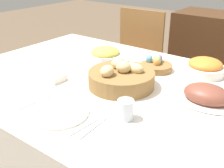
{
  "coord_description": "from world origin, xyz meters",
  "views": [
    {
      "loc": [
        0.7,
        -1.01,
        1.32
      ],
      "look_at": [
        0.0,
        -0.09,
        0.79
      ],
      "focal_mm": 45.0,
      "sensor_mm": 36.0,
      "label": 1
    }
  ],
  "objects_px": {
    "drinking_cup": "(126,109)",
    "ham_platter": "(206,96)",
    "carrot_bowl": "(205,67)",
    "egg_basket": "(156,65)",
    "bread_basket": "(122,78)",
    "chair_far_left": "(133,62)",
    "spoon": "(92,129)",
    "knife": "(86,126)",
    "butter_dish": "(52,77)",
    "dinner_plate": "(58,113)",
    "pineapple_bowl": "(105,55)",
    "fork": "(34,103)"
  },
  "relations": [
    {
      "from": "bread_basket",
      "to": "spoon",
      "type": "bearing_deg",
      "value": -71.03
    },
    {
      "from": "pineapple_bowl",
      "to": "spoon",
      "type": "height_order",
      "value": "pineapple_bowl"
    },
    {
      "from": "dinner_plate",
      "to": "egg_basket",
      "type": "bearing_deg",
      "value": 83.4
    },
    {
      "from": "chair_far_left",
      "to": "butter_dish",
      "type": "bearing_deg",
      "value": -81.22
    },
    {
      "from": "pineapple_bowl",
      "to": "knife",
      "type": "xyz_separation_m",
      "value": [
        0.38,
        -0.59,
        -0.04
      ]
    },
    {
      "from": "ham_platter",
      "to": "butter_dish",
      "type": "height_order",
      "value": "ham_platter"
    },
    {
      "from": "bread_basket",
      "to": "carrot_bowl",
      "type": "relative_size",
      "value": 1.54
    },
    {
      "from": "ham_platter",
      "to": "knife",
      "type": "relative_size",
      "value": 1.79
    },
    {
      "from": "dinner_plate",
      "to": "carrot_bowl",
      "type": "bearing_deg",
      "value": 67.29
    },
    {
      "from": "chair_far_left",
      "to": "drinking_cup",
      "type": "height_order",
      "value": "chair_far_left"
    },
    {
      "from": "egg_basket",
      "to": "dinner_plate",
      "type": "height_order",
      "value": "egg_basket"
    },
    {
      "from": "egg_basket",
      "to": "carrot_bowl",
      "type": "relative_size",
      "value": 0.85
    },
    {
      "from": "ham_platter",
      "to": "spoon",
      "type": "xyz_separation_m",
      "value": [
        -0.25,
        -0.46,
        -0.03
      ]
    },
    {
      "from": "chair_far_left",
      "to": "dinner_plate",
      "type": "relative_size",
      "value": 3.76
    },
    {
      "from": "spoon",
      "to": "butter_dish",
      "type": "distance_m",
      "value": 0.51
    },
    {
      "from": "ham_platter",
      "to": "fork",
      "type": "height_order",
      "value": "ham_platter"
    },
    {
      "from": "bread_basket",
      "to": "chair_far_left",
      "type": "bearing_deg",
      "value": 120.02
    },
    {
      "from": "knife",
      "to": "spoon",
      "type": "height_order",
      "value": "same"
    },
    {
      "from": "fork",
      "to": "knife",
      "type": "height_order",
      "value": "same"
    },
    {
      "from": "carrot_bowl",
      "to": "bread_basket",
      "type": "bearing_deg",
      "value": -124.22
    },
    {
      "from": "chair_far_left",
      "to": "fork",
      "type": "bearing_deg",
      "value": -77.21
    },
    {
      "from": "knife",
      "to": "drinking_cup",
      "type": "height_order",
      "value": "drinking_cup"
    },
    {
      "from": "pineapple_bowl",
      "to": "fork",
      "type": "distance_m",
      "value": 0.6
    },
    {
      "from": "pineapple_bowl",
      "to": "ham_platter",
      "type": "bearing_deg",
      "value": -11.75
    },
    {
      "from": "ham_platter",
      "to": "spoon",
      "type": "relative_size",
      "value": 1.79
    },
    {
      "from": "chair_far_left",
      "to": "knife",
      "type": "height_order",
      "value": "chair_far_left"
    },
    {
      "from": "egg_basket",
      "to": "spoon",
      "type": "xyz_separation_m",
      "value": [
        0.1,
        -0.65,
        -0.02
      ]
    },
    {
      "from": "ham_platter",
      "to": "bread_basket",
      "type": "bearing_deg",
      "value": -166.4
    },
    {
      "from": "egg_basket",
      "to": "ham_platter",
      "type": "xyz_separation_m",
      "value": [
        0.35,
        -0.2,
        0.0
      ]
    },
    {
      "from": "drinking_cup",
      "to": "ham_platter",
      "type": "bearing_deg",
      "value": 58.36
    },
    {
      "from": "ham_platter",
      "to": "fork",
      "type": "relative_size",
      "value": 1.79
    },
    {
      "from": "carrot_bowl",
      "to": "drinking_cup",
      "type": "height_order",
      "value": "carrot_bowl"
    },
    {
      "from": "pineapple_bowl",
      "to": "knife",
      "type": "distance_m",
      "value": 0.7
    },
    {
      "from": "pineapple_bowl",
      "to": "butter_dish",
      "type": "bearing_deg",
      "value": -97.34
    },
    {
      "from": "drinking_cup",
      "to": "bread_basket",
      "type": "bearing_deg",
      "value": 127.84
    },
    {
      "from": "fork",
      "to": "ham_platter",
      "type": "bearing_deg",
      "value": 42.41
    },
    {
      "from": "carrot_bowl",
      "to": "fork",
      "type": "relative_size",
      "value": 1.2
    },
    {
      "from": "bread_basket",
      "to": "carrot_bowl",
      "type": "distance_m",
      "value": 0.46
    },
    {
      "from": "chair_far_left",
      "to": "carrot_bowl",
      "type": "xyz_separation_m",
      "value": [
        0.78,
        -0.52,
        0.29
      ]
    },
    {
      "from": "dinner_plate",
      "to": "drinking_cup",
      "type": "relative_size",
      "value": 3.12
    },
    {
      "from": "chair_far_left",
      "to": "dinner_plate",
      "type": "height_order",
      "value": "chair_far_left"
    },
    {
      "from": "dinner_plate",
      "to": "bread_basket",
      "type": "bearing_deg",
      "value": 81.81
    },
    {
      "from": "pineapple_bowl",
      "to": "butter_dish",
      "type": "xyz_separation_m",
      "value": [
        -0.05,
        -0.38,
        -0.02
      ]
    },
    {
      "from": "spoon",
      "to": "egg_basket",
      "type": "bearing_deg",
      "value": 94.73
    },
    {
      "from": "bread_basket",
      "to": "spoon",
      "type": "height_order",
      "value": "bread_basket"
    },
    {
      "from": "egg_basket",
      "to": "drinking_cup",
      "type": "xyz_separation_m",
      "value": [
        0.16,
        -0.52,
        0.01
      ]
    },
    {
      "from": "egg_basket",
      "to": "pineapple_bowl",
      "type": "xyz_separation_m",
      "value": [
        -0.31,
        -0.06,
        0.01
      ]
    },
    {
      "from": "ham_platter",
      "to": "pineapple_bowl",
      "type": "height_order",
      "value": "pineapple_bowl"
    },
    {
      "from": "knife",
      "to": "butter_dish",
      "type": "distance_m",
      "value": 0.48
    },
    {
      "from": "pineapple_bowl",
      "to": "drinking_cup",
      "type": "height_order",
      "value": "pineapple_bowl"
    }
  ]
}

